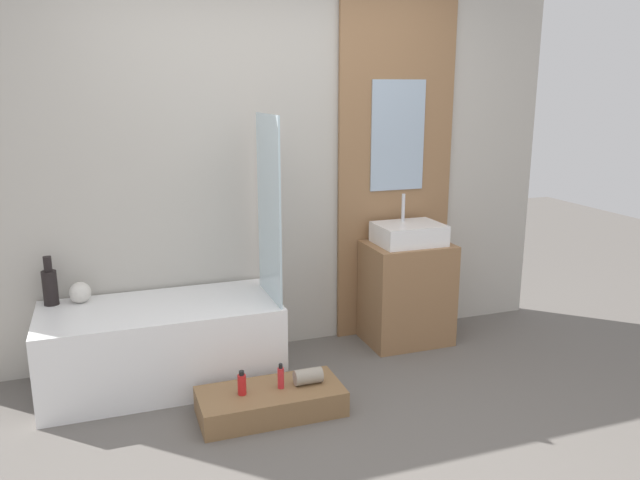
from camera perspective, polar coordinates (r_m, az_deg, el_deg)
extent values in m
plane|color=#605B56|center=(3.27, 3.57, -19.63)|extent=(12.00, 12.00, 0.00)
cube|color=#B7B2A8|center=(4.25, -4.57, 7.04)|extent=(4.20, 0.06, 2.60)
cube|color=#8E6642|center=(4.53, 6.95, 7.39)|extent=(0.88, 0.03, 2.60)
cube|color=#9EB2C6|center=(4.49, 7.13, 9.44)|extent=(0.41, 0.01, 0.77)
cube|color=white|center=(4.01, -14.24, -9.26)|extent=(1.42, 0.67, 0.51)
cube|color=silver|center=(3.92, -14.46, -5.89)|extent=(1.11, 0.47, 0.01)
cube|color=silver|center=(3.82, -4.69, 2.91)|extent=(0.01, 0.51, 1.14)
cube|color=olive|center=(3.64, -4.52, -14.49)|extent=(0.81, 0.37, 0.15)
cube|color=#8E6642|center=(4.52, 7.93, -4.81)|extent=(0.59, 0.43, 0.73)
cube|color=white|center=(4.41, 8.12, 0.57)|extent=(0.45, 0.35, 0.14)
cylinder|color=silver|center=(4.45, 7.62, 2.96)|extent=(0.02, 0.02, 0.20)
cylinder|color=black|center=(4.12, -23.44, -4.04)|extent=(0.09, 0.09, 0.21)
cylinder|color=black|center=(4.08, -23.65, -2.01)|extent=(0.05, 0.05, 0.09)
sphere|color=silver|center=(4.10, -21.09, -4.50)|extent=(0.13, 0.13, 0.13)
cylinder|color=red|center=(3.55, -7.15, -12.99)|extent=(0.05, 0.05, 0.11)
cylinder|color=black|center=(3.52, -7.19, -11.98)|extent=(0.03, 0.03, 0.03)
cylinder|color=red|center=(3.60, -3.60, -12.49)|extent=(0.04, 0.04, 0.12)
cylinder|color=black|center=(3.57, -3.62, -11.43)|extent=(0.02, 0.02, 0.03)
cylinder|color=gray|center=(3.65, -1.09, -12.34)|extent=(0.16, 0.09, 0.09)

